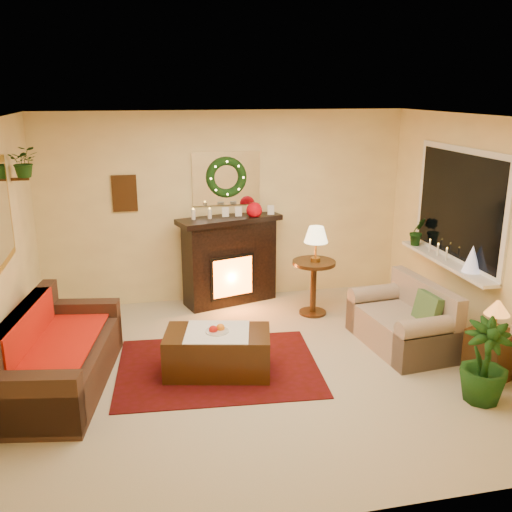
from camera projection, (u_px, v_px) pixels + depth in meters
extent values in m
plane|color=beige|center=(263.00, 368.00, 6.08)|extent=(5.00, 5.00, 0.00)
plane|color=white|center=(264.00, 118.00, 5.35)|extent=(5.00, 5.00, 0.00)
plane|color=#EFD88C|center=(226.00, 207.00, 7.82)|extent=(5.00, 5.00, 0.00)
plane|color=#EFD88C|center=(344.00, 347.00, 3.61)|extent=(5.00, 5.00, 0.00)
plane|color=#EFD88C|center=(486.00, 238.00, 6.23)|extent=(4.50, 4.50, 0.00)
cube|color=#650D0D|center=(218.00, 367.00, 6.09)|extent=(2.24, 1.75, 0.01)
cube|color=brown|center=(60.00, 347.00, 5.59)|extent=(1.15, 2.02, 0.82)
cube|color=red|center=(54.00, 338.00, 5.73)|extent=(0.84, 1.37, 0.02)
cube|color=black|center=(230.00, 264.00, 7.84)|extent=(1.31, 0.73, 1.14)
sphere|color=red|center=(254.00, 210.00, 7.64)|extent=(0.21, 0.21, 0.21)
cylinder|color=white|center=(193.00, 216.00, 7.48)|extent=(0.06, 0.06, 0.17)
cylinder|color=white|center=(210.00, 215.00, 7.53)|extent=(0.06, 0.06, 0.17)
cube|color=white|center=(226.00, 179.00, 7.69)|extent=(0.92, 0.02, 0.72)
torus|color=#194719|center=(227.00, 178.00, 7.65)|extent=(0.55, 0.11, 0.55)
cube|color=#381E11|center=(125.00, 193.00, 7.45)|extent=(0.32, 0.03, 0.48)
cube|color=gold|center=(0.00, 212.00, 5.36)|extent=(0.03, 0.84, 1.00)
imported|color=#194719|center=(26.00, 177.00, 6.03)|extent=(0.33, 0.28, 0.36)
cube|color=#958460|center=(402.00, 312.00, 6.51)|extent=(0.87, 1.36, 0.75)
cube|color=white|center=(459.00, 206.00, 6.67)|extent=(0.03, 1.86, 1.36)
cube|color=black|center=(458.00, 206.00, 6.67)|extent=(0.02, 1.70, 1.22)
cube|color=white|center=(446.00, 262.00, 6.84)|extent=(0.22, 1.86, 0.04)
cone|color=white|center=(472.00, 259.00, 6.36)|extent=(0.21, 0.21, 0.31)
imported|color=black|center=(417.00, 231.00, 7.43)|extent=(0.26, 0.21, 0.48)
cylinder|color=#4A2D12|center=(313.00, 290.00, 7.47)|extent=(0.58, 0.58, 0.73)
cone|color=#FFEDAA|center=(316.00, 250.00, 7.31)|extent=(0.31, 0.31, 0.47)
cube|color=black|center=(491.00, 352.00, 5.86)|extent=(0.53, 0.53, 0.50)
cone|color=orange|center=(497.00, 309.00, 5.71)|extent=(0.25, 0.25, 0.37)
cube|color=black|center=(218.00, 354.00, 5.94)|extent=(1.19, 0.82, 0.45)
cylinder|color=silver|center=(217.00, 333.00, 5.87)|extent=(0.24, 0.24, 0.06)
imported|color=#174813|center=(485.00, 358.00, 5.33)|extent=(1.58, 1.58, 2.43)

